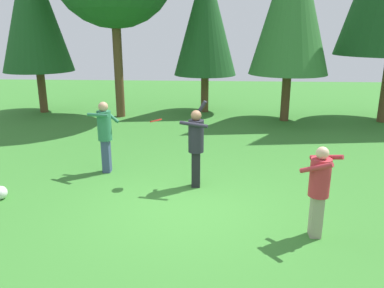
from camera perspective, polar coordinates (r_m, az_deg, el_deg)
The scene contains 9 objects.
ground_plane at distance 7.76m, azimuth -0.84°, elevation -9.33°, with size 40.00×40.00×0.00m, color #387A2D.
person_thrower at distance 8.38m, azimuth 0.61°, elevation 0.35°, with size 0.61×0.57×1.94m.
person_catcher at distance 9.51m, azimuth -12.88°, elevation 1.92°, with size 0.73×0.68×1.77m.
person_bystander at distance 6.68m, azimuth 18.44°, elevation -5.78°, with size 0.73×0.71×1.60m.
frisbee at distance 8.54m, azimuth -5.42°, elevation 3.51°, with size 0.37×0.37×0.10m.
ball_white at distance 8.99m, azimuth -26.67°, elevation -6.49°, with size 0.28×0.28×0.28m, color white.
tree_center at distance 16.39m, azimuth 2.01°, elevation 18.27°, with size 2.60×2.60×6.22m.
tree_far_left at distance 17.52m, azimuth -22.65°, elevation 18.28°, with size 2.87×2.87×6.85m.
tree_right at distance 15.15m, azimuth 14.73°, elevation 19.93°, with size 2.96×2.96×7.07m.
Camera 1 is at (0.54, -6.96, 3.39)m, focal length 35.77 mm.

